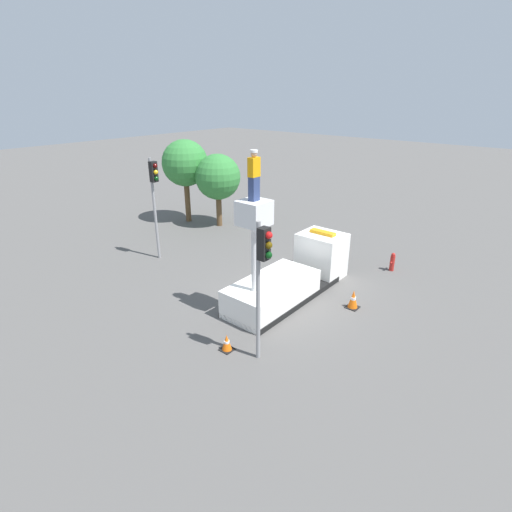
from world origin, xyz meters
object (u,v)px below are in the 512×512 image
Objects in this scene: worker at (254,176)px; tree_left_bg at (185,164)px; tree_right_bg at (218,177)px; traffic_cone_curbside at (353,299)px; bucket_truck at (292,276)px; traffic_cone_rear at (227,343)px; fire_hydrant at (392,262)px; traffic_light_across at (154,189)px; traffic_light_pole at (262,266)px.

worker is 13.44m from tree_left_bg.
traffic_cone_curbside is at bearing -109.57° from tree_right_bg.
tree_right_bg is at bearing -74.48° from tree_left_bg.
bucket_truck is 1.46× the size of tree_right_bg.
traffic_cone_rear is 5.78m from traffic_cone_curbside.
traffic_cone_curbside is at bearing -77.04° from bucket_truck.
worker is 0.32× the size of tree_left_bg.
worker is at bearing 162.54° from fire_hydrant.
bucket_truck is at bearing -117.72° from tree_right_bg.
traffic_cone_curbside is (0.61, -2.67, -0.48)m from bucket_truck.
tree_left_bg is 2.51m from tree_right_bg.
tree_left_bg is (3.57, 14.18, 3.51)m from traffic_cone_curbside.
fire_hydrant is 0.17× the size of tree_left_bg.
traffic_light_across reaches higher than traffic_cone_curbside.
tree_left_bg is at bearing 57.31° from traffic_light_pole.
traffic_light_across is 6.63× the size of traffic_cone_curbside.
bucket_truck reaches higher than fire_hydrant.
traffic_cone_curbside is (1.79, -10.31, -3.35)m from traffic_light_across.
tree_right_bg is (6.00, 1.55, -0.53)m from traffic_light_across.
bucket_truck is 5.76m from fire_hydrant.
traffic_light_pole is 5.93m from traffic_cone_curbside.
fire_hydrant is (5.21, -2.43, -0.40)m from bucket_truck.
worker is at bearing 45.15° from traffic_light_pole.
traffic_light_pole is 1.03× the size of tree_right_bg.
bucket_truck is at bearing 154.96° from fire_hydrant.
traffic_light_pole is 7.98× the size of traffic_cone_rear.
traffic_cone_curbside is at bearing -40.36° from worker.
fire_hydrant is (6.38, -10.08, -3.27)m from traffic_light_across.
bucket_truck reaches higher than tree_right_bg.
worker is at bearing 139.64° from traffic_cone_curbside.
fire_hydrant is at bearing -9.87° from traffic_cone_rear.
bucket_truck is 3.89× the size of worker.
traffic_light_pole reaches higher than traffic_cone_curbside.
traffic_light_across is 1.13× the size of tree_right_bg.
tree_right_bg reaches higher than traffic_cone_curbside.
fire_hydrant is 10.18m from traffic_cone_rear.
traffic_cone_curbside is 0.17× the size of tree_right_bg.
traffic_light_across is at bearing 79.97° from worker.
bucket_truck reaches higher than traffic_cone_curbside.
traffic_cone_rear is (-3.64, -8.33, -3.45)m from traffic_light_across.
tree_right_bg reaches higher than traffic_cone_rear.
tree_left_bg is at bearing 59.76° from worker.
tree_right_bg is (9.27, 11.12, -0.20)m from traffic_light_pole.
bucket_truck is 10.65m from tree_right_bg.
traffic_light_pole is at bearing -72.89° from traffic_cone_rear.
tree_left_bg reaches higher than traffic_light_pole.
tree_left_bg is (8.62, 13.44, 0.50)m from traffic_light_pole.
worker is at bearing -120.24° from tree_left_bg.
tree_left_bg is at bearing 35.83° from traffic_light_across.
traffic_light_pole is 14.47m from tree_right_bg.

